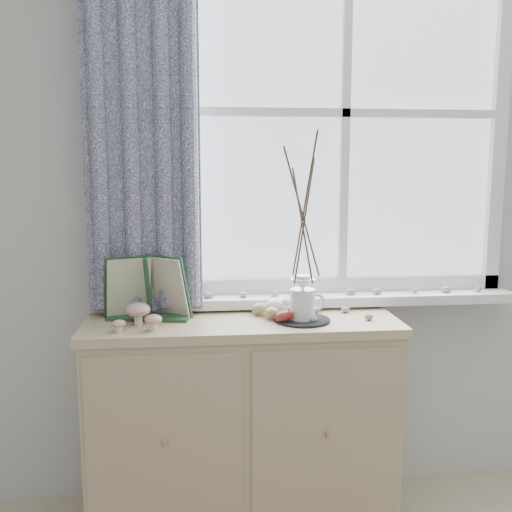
% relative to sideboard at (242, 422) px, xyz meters
% --- Properties ---
extents(sideboard, '(1.20, 0.45, 0.85)m').
position_rel_sideboard_xyz_m(sideboard, '(0.00, 0.00, 0.00)').
color(sideboard, tan).
rests_on(sideboard, ground).
extents(botanical_book, '(0.38, 0.19, 0.25)m').
position_rel_sideboard_xyz_m(botanical_book, '(-0.36, 0.00, 0.55)').
color(botanical_book, '#1E4025').
rests_on(botanical_book, sideboard).
extents(toadstool_cluster, '(0.18, 0.15, 0.09)m').
position_rel_sideboard_xyz_m(toadstool_cluster, '(-0.38, -0.09, 0.47)').
color(toadstool_cluster, beige).
rests_on(toadstool_cluster, sideboard).
extents(wooden_eggs, '(0.14, 0.17, 0.07)m').
position_rel_sideboard_xyz_m(wooden_eggs, '(0.11, -0.02, 0.45)').
color(wooden_eggs, tan).
rests_on(wooden_eggs, sideboard).
extents(songbird_figurine, '(0.14, 0.09, 0.07)m').
position_rel_sideboard_xyz_m(songbird_figurine, '(0.14, 0.04, 0.46)').
color(songbird_figurine, silver).
rests_on(songbird_figurine, sideboard).
extents(crocheted_doily, '(0.21, 0.21, 0.01)m').
position_rel_sideboard_xyz_m(crocheted_doily, '(0.23, -0.06, 0.43)').
color(crocheted_doily, black).
rests_on(crocheted_doily, sideboard).
extents(twig_pitcher, '(0.30, 0.30, 0.71)m').
position_rel_sideboard_xyz_m(twig_pitcher, '(0.23, -0.06, 0.83)').
color(twig_pitcher, white).
rests_on(twig_pitcher, crocheted_doily).
extents(sideboard_pebbles, '(0.34, 0.23, 0.02)m').
position_rel_sideboard_xyz_m(sideboard_pebbles, '(0.33, 0.01, 0.44)').
color(sideboard_pebbles, gray).
rests_on(sideboard_pebbles, sideboard).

